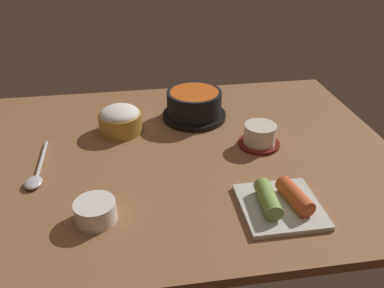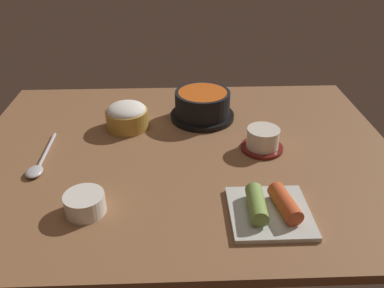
# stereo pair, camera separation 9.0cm
# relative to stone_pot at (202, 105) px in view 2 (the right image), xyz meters

# --- Properties ---
(dining_table) EXTENTS (1.00, 0.76, 0.02)m
(dining_table) POSITION_rel_stone_pot_xyz_m (-0.06, -0.17, -0.05)
(dining_table) COLOR brown
(dining_table) RESTS_ON ground
(stone_pot) EXTENTS (0.17, 0.17, 0.08)m
(stone_pot) POSITION_rel_stone_pot_xyz_m (0.00, 0.00, 0.00)
(stone_pot) COLOR black
(stone_pot) RESTS_ON dining_table
(rice_bowl) EXTENTS (0.11, 0.11, 0.07)m
(rice_bowl) POSITION_rel_stone_pot_xyz_m (-0.20, -0.05, -0.00)
(rice_bowl) COLOR #B78C38
(rice_bowl) RESTS_ON dining_table
(tea_cup_with_saucer) EXTENTS (0.10, 0.10, 0.05)m
(tea_cup_with_saucer) POSITION_rel_stone_pot_xyz_m (0.13, -0.16, -0.01)
(tea_cup_with_saucer) COLOR maroon
(tea_cup_with_saucer) RESTS_ON dining_table
(kimchi_plate) EXTENTS (0.15, 0.15, 0.04)m
(kimchi_plate) POSITION_rel_stone_pot_xyz_m (0.10, -0.40, -0.02)
(kimchi_plate) COLOR silver
(kimchi_plate) RESTS_ON dining_table
(side_bowl_near) EXTENTS (0.08, 0.08, 0.04)m
(side_bowl_near) POSITION_rel_stone_pot_xyz_m (-0.24, -0.38, -0.02)
(side_bowl_near) COLOR white
(side_bowl_near) RESTS_ON dining_table
(spoon) EXTENTS (0.04, 0.19, 0.01)m
(spoon) POSITION_rel_stone_pot_xyz_m (-0.38, -0.22, -0.03)
(spoon) COLOR #B7B7BC
(spoon) RESTS_ON dining_table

